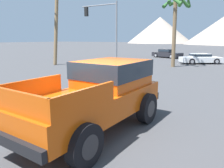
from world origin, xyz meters
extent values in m
plane|color=#424244|center=(0.00, 0.00, 0.00)|extent=(320.00, 320.00, 0.00)
cube|color=#CC4C0C|center=(0.09, -0.03, 0.89)|extent=(2.05, 5.02, 0.67)
cube|color=#CC4C0C|center=(0.12, 0.96, 1.64)|extent=(1.83, 2.23, 0.82)
cube|color=#1E2833|center=(0.12, 0.96, 1.79)|extent=(1.87, 2.27, 0.53)
cube|color=#CC4C0C|center=(-0.87, -1.41, 1.47)|extent=(0.12, 1.99, 0.48)
cube|color=#CC4C0C|center=(1.00, -1.45, 1.47)|extent=(0.12, 1.99, 0.48)
cube|color=#CC4C0C|center=(0.04, -2.38, 1.47)|extent=(1.87, 0.12, 0.48)
cube|color=black|center=(0.15, 2.51, 0.67)|extent=(1.91, 0.20, 0.24)
cube|color=black|center=(0.04, -2.57, 0.67)|extent=(1.91, 0.20, 0.24)
cylinder|color=black|center=(-0.87, 1.53, 0.49)|extent=(0.31, 0.99, 0.99)
cylinder|color=#232326|center=(-0.87, 1.53, 0.49)|extent=(0.32, 0.55, 0.54)
cylinder|color=black|center=(1.13, 1.49, 0.49)|extent=(0.31, 0.99, 0.99)
cylinder|color=#232326|center=(1.13, 1.49, 0.49)|extent=(0.32, 0.55, 0.54)
cylinder|color=black|center=(-0.94, -1.55, 0.49)|extent=(0.31, 0.99, 0.99)
cylinder|color=#232326|center=(-0.94, -1.55, 0.49)|extent=(0.32, 0.55, 0.54)
cylinder|color=black|center=(1.06, -1.60, 0.49)|extent=(0.31, 0.99, 0.99)
cylinder|color=#232326|center=(1.06, -1.60, 0.49)|extent=(0.32, 0.55, 0.54)
cube|color=white|center=(-1.04, 21.06, 0.45)|extent=(4.65, 4.07, 0.55)
cube|color=white|center=(-1.13, 20.99, 0.92)|extent=(2.45, 2.39, 0.39)
cube|color=#1E2833|center=(-1.13, 20.99, 0.97)|extent=(2.50, 2.45, 0.24)
cylinder|color=black|center=(-0.45, 22.58, 0.32)|extent=(0.65, 0.56, 0.65)
cylinder|color=#9E9EA3|center=(-0.45, 22.58, 0.32)|extent=(0.43, 0.40, 0.36)
cylinder|color=black|center=(0.59, 21.15, 0.32)|extent=(0.65, 0.56, 0.65)
cylinder|color=#9E9EA3|center=(0.59, 21.15, 0.32)|extent=(0.43, 0.40, 0.36)
cylinder|color=black|center=(-2.66, 20.97, 0.32)|extent=(0.65, 0.56, 0.65)
cylinder|color=#9E9EA3|center=(-2.66, 20.97, 0.32)|extent=(0.43, 0.40, 0.36)
cylinder|color=black|center=(-1.63, 19.54, 0.32)|extent=(0.65, 0.56, 0.65)
cylinder|color=#9E9EA3|center=(-1.63, 19.54, 0.32)|extent=(0.43, 0.40, 0.36)
cube|color=#232328|center=(-6.83, 26.62, 0.47)|extent=(4.75, 3.04, 0.60)
cube|color=#232328|center=(-6.93, 26.66, 1.01)|extent=(2.24, 2.02, 0.48)
cube|color=#1E2833|center=(-6.93, 26.66, 1.07)|extent=(2.29, 2.06, 0.29)
cylinder|color=black|center=(-5.26, 26.96, 0.31)|extent=(0.66, 0.41, 0.63)
cylinder|color=#9E9EA3|center=(-5.26, 26.96, 0.31)|extent=(0.40, 0.33, 0.34)
cylinder|color=black|center=(-5.79, 25.41, 0.31)|extent=(0.66, 0.41, 0.63)
cylinder|color=#9E9EA3|center=(-5.79, 25.41, 0.31)|extent=(0.40, 0.33, 0.34)
cylinder|color=black|center=(-7.87, 27.84, 0.31)|extent=(0.66, 0.41, 0.63)
cylinder|color=#9E9EA3|center=(-7.87, 27.84, 0.31)|extent=(0.40, 0.33, 0.34)
cylinder|color=black|center=(-8.39, 26.29, 0.31)|extent=(0.66, 0.41, 0.63)
cylinder|color=#9E9EA3|center=(-8.39, 26.29, 0.31)|extent=(0.40, 0.33, 0.34)
cylinder|color=slate|center=(-7.30, 13.21, 3.09)|extent=(0.16, 0.16, 6.18)
cylinder|color=slate|center=(-9.36, 13.21, 5.93)|extent=(4.11, 0.11, 0.11)
cube|color=black|center=(-10.92, 13.21, 5.43)|extent=(0.34, 0.26, 0.90)
sphere|color=red|center=(-10.92, 13.36, 5.70)|extent=(0.20, 0.20, 0.20)
sphere|color=orange|center=(-10.92, 13.36, 5.43)|extent=(0.20, 0.20, 0.20)
sphere|color=green|center=(-10.92, 13.36, 5.16)|extent=(0.20, 0.20, 0.20)
cylinder|color=brown|center=(-2.74, 16.36, 3.27)|extent=(0.36, 0.68, 6.55)
cone|color=#2D6028|center=(-2.25, 17.15, 6.32)|extent=(1.43, 1.24, 1.12)
cone|color=#2D6028|center=(-2.84, 17.47, 6.36)|extent=(1.93, 0.57, 1.01)
cone|color=#2D6028|center=(-3.59, 16.83, 6.25)|extent=(0.90, 1.70, 1.36)
cone|color=#2D6028|center=(-3.40, 16.25, 6.34)|extent=(0.87, 1.44, 1.04)
cylinder|color=brown|center=(-13.82, 11.72, 3.95)|extent=(0.36, 1.16, 7.89)
cone|color=gray|center=(-47.86, 131.15, 8.10)|extent=(40.85, 40.85, 16.21)
camera|label=1|loc=(3.87, -4.89, 2.73)|focal=35.00mm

